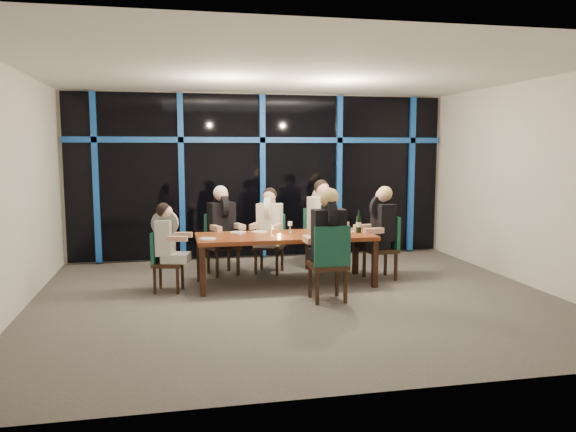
{
  "coord_description": "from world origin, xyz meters",
  "views": [
    {
      "loc": [
        -1.62,
        -7.21,
        2.03
      ],
      "look_at": [
        0.0,
        0.6,
        1.05
      ],
      "focal_mm": 35.0,
      "sensor_mm": 36.0,
      "label": 1
    }
  ],
  "objects": [
    {
      "name": "window_wall",
      "position": [
        0.01,
        2.93,
        1.55
      ],
      "size": [
        6.86,
        0.43,
        2.94
      ],
      "color": "black",
      "rests_on": "ground"
    },
    {
      "name": "dining_table",
      "position": [
        0.0,
        0.8,
        0.68
      ],
      "size": [
        2.6,
        1.0,
        0.75
      ],
      "color": "brown",
      "rests_on": "ground"
    },
    {
      "name": "wine_glass_a",
      "position": [
        -0.22,
        0.73,
        0.86
      ],
      "size": [
        0.06,
        0.06,
        0.16
      ],
      "color": "silver",
      "rests_on": "dining_table"
    },
    {
      "name": "chair_near_mid",
      "position": [
        0.37,
        -0.27,
        0.57
      ],
      "size": [
        0.48,
        0.48,
        1.03
      ],
      "rotation": [
        0.0,
        0.0,
        3.15
      ],
      "color": "black",
      "rests_on": "ground"
    },
    {
      "name": "diner_end_right",
      "position": [
        1.51,
        0.85,
        0.94
      ],
      "size": [
        0.63,
        0.5,
        0.96
      ],
      "rotation": [
        0.0,
        0.0,
        4.78
      ],
      "color": "black",
      "rests_on": "ground"
    },
    {
      "name": "plate_far_mid",
      "position": [
        -0.34,
        1.1,
        0.76
      ],
      "size": [
        0.24,
        0.24,
        0.01
      ],
      "primitive_type": "cylinder",
      "color": "white",
      "rests_on": "dining_table"
    },
    {
      "name": "chair_far_mid",
      "position": [
        -0.07,
        1.69,
        0.53
      ],
      "size": [
        0.58,
        0.58,
        0.94
      ],
      "rotation": [
        0.0,
        0.0,
        -0.43
      ],
      "color": "black",
      "rests_on": "ground"
    },
    {
      "name": "plate_far_right",
      "position": [
        1.0,
        1.09,
        0.76
      ],
      "size": [
        0.24,
        0.24,
        0.01
      ],
      "primitive_type": "cylinder",
      "color": "white",
      "rests_on": "dining_table"
    },
    {
      "name": "wine_glass_c",
      "position": [
        0.49,
        0.7,
        0.87
      ],
      "size": [
        0.06,
        0.06,
        0.16
      ],
      "color": "silver",
      "rests_on": "dining_table"
    },
    {
      "name": "diner_far_right",
      "position": [
        0.8,
        1.62,
        0.98
      ],
      "size": [
        0.62,
        0.7,
        1.0
      ],
      "rotation": [
        0.0,
        0.0,
        0.35
      ],
      "color": "silver",
      "rests_on": "ground"
    },
    {
      "name": "room",
      "position": [
        0.0,
        0.0,
        2.02
      ],
      "size": [
        7.04,
        7.0,
        3.02
      ],
      "color": "#5F5953",
      "rests_on": "ground"
    },
    {
      "name": "plate_end_right",
      "position": [
        0.95,
        0.82,
        0.76
      ],
      "size": [
        0.24,
        0.24,
        0.01
      ],
      "primitive_type": "cylinder",
      "color": "white",
      "rests_on": "dining_table"
    },
    {
      "name": "plate_end_left",
      "position": [
        -1.15,
        0.6,
        0.76
      ],
      "size": [
        0.24,
        0.24,
        0.01
      ],
      "primitive_type": "cylinder",
      "color": "white",
      "rests_on": "dining_table"
    },
    {
      "name": "chair_far_left",
      "position": [
        -0.88,
        1.72,
        0.54
      ],
      "size": [
        0.57,
        0.57,
        0.97
      ],
      "rotation": [
        0.0,
        0.0,
        0.33
      ],
      "color": "black",
      "rests_on": "ground"
    },
    {
      "name": "plate_far_left",
      "position": [
        -0.67,
        1.11,
        0.76
      ],
      "size": [
        0.24,
        0.24,
        0.01
      ],
      "primitive_type": "cylinder",
      "color": "white",
      "rests_on": "dining_table"
    },
    {
      "name": "chair_end_right",
      "position": [
        1.59,
        0.86,
        0.55
      ],
      "size": [
        0.48,
        0.48,
        0.98
      ],
      "rotation": [
        0.0,
        0.0,
        4.78
      ],
      "color": "black",
      "rests_on": "ground"
    },
    {
      "name": "wine_bottle",
      "position": [
        1.12,
        0.75,
        0.88
      ],
      "size": [
        0.08,
        0.08,
        0.35
      ],
      "rotation": [
        0.0,
        0.0,
        0.43
      ],
      "color": "black",
      "rests_on": "dining_table"
    },
    {
      "name": "diner_end_left",
      "position": [
        -1.7,
        0.73,
        0.82
      ],
      "size": [
        0.58,
        0.48,
        0.84
      ],
      "rotation": [
        0.0,
        0.0,
        1.34
      ],
      "color": "black",
      "rests_on": "ground"
    },
    {
      "name": "diner_near_mid",
      "position": [
        0.37,
        -0.19,
        0.98
      ],
      "size": [
        0.51,
        0.64,
        1.0
      ],
      "rotation": [
        0.0,
        0.0,
        3.15
      ],
      "color": "black",
      "rests_on": "ground"
    },
    {
      "name": "wine_glass_d",
      "position": [
        -0.66,
        0.93,
        0.87
      ],
      "size": [
        0.06,
        0.06,
        0.16
      ],
      "color": "silver",
      "rests_on": "dining_table"
    },
    {
      "name": "chair_end_left",
      "position": [
        -1.77,
        0.75,
        0.48
      ],
      "size": [
        0.48,
        0.48,
        0.86
      ],
      "rotation": [
        0.0,
        0.0,
        1.34
      ],
      "color": "black",
      "rests_on": "ground"
    },
    {
      "name": "chair_far_right",
      "position": [
        0.77,
        1.71,
        0.57
      ],
      "size": [
        0.61,
        0.61,
        1.02
      ],
      "rotation": [
        0.0,
        0.0,
        0.35
      ],
      "color": "black",
      "rests_on": "ground"
    },
    {
      "name": "tea_light",
      "position": [
        -0.12,
        0.66,
        0.77
      ],
      "size": [
        0.05,
        0.05,
        0.03
      ],
      "primitive_type": "cylinder",
      "color": "#FFA54C",
      "rests_on": "dining_table"
    },
    {
      "name": "diner_far_mid",
      "position": [
        -0.1,
        1.61,
        0.9
      ],
      "size": [
        0.6,
        0.65,
        0.92
      ],
      "rotation": [
        0.0,
        0.0,
        -0.43
      ],
      "color": "silver",
      "rests_on": "ground"
    },
    {
      "name": "plate_near_mid",
      "position": [
        0.37,
        0.38,
        0.76
      ],
      "size": [
        0.24,
        0.24,
        0.01
      ],
      "primitive_type": "cylinder",
      "color": "white",
      "rests_on": "dining_table"
    },
    {
      "name": "diner_far_left",
      "position": [
        -0.85,
        1.64,
        0.93
      ],
      "size": [
        0.58,
        0.66,
        0.95
      ],
      "rotation": [
        0.0,
        0.0,
        0.33
      ],
      "color": "black",
      "rests_on": "ground"
    },
    {
      "name": "water_pitcher",
      "position": [
        0.69,
        0.57,
        0.85
      ],
      "size": [
        0.12,
        0.1,
        0.19
      ],
      "rotation": [
        0.0,
        0.0,
        -0.28
      ],
      "color": "silver",
      "rests_on": "dining_table"
    },
    {
      "name": "wine_glass_e",
      "position": [
        0.91,
        0.91,
        0.87
      ],
      "size": [
        0.06,
        0.06,
        0.16
      ],
      "color": "silver",
      "rests_on": "dining_table"
    },
    {
      "name": "wine_glass_b",
      "position": [
        0.12,
        1.01,
        0.87
      ],
      "size": [
        0.06,
        0.06,
        0.17
      ],
      "color": "silver",
      "rests_on": "dining_table"
    }
  ]
}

